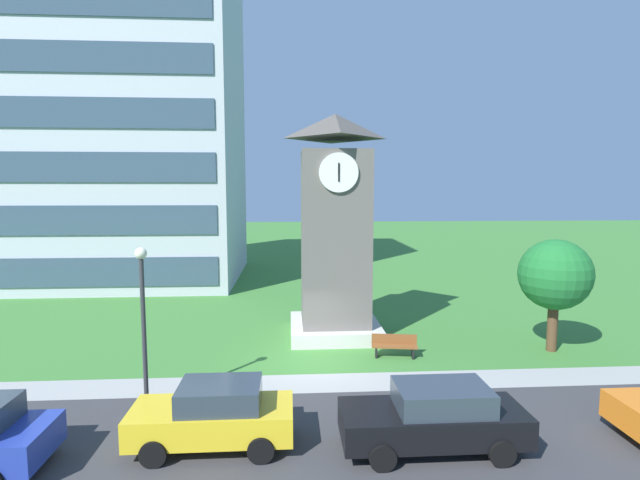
% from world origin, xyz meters
% --- Properties ---
extents(ground_plane, '(160.00, 160.00, 0.00)m').
position_xyz_m(ground_plane, '(0.00, 0.00, 0.00)').
color(ground_plane, '#3D7A33').
extents(street_asphalt, '(120.00, 7.20, 0.01)m').
position_xyz_m(street_asphalt, '(0.00, -6.42, 0.00)').
color(street_asphalt, '#38383A').
rests_on(street_asphalt, ground).
extents(kerb_strip, '(120.00, 1.60, 0.01)m').
position_xyz_m(kerb_strip, '(0.00, -2.02, 0.00)').
color(kerb_strip, '#9E9E99').
rests_on(kerb_strip, ground).
extents(office_building, '(14.41, 13.43, 25.60)m').
position_xyz_m(office_building, '(-11.91, 18.51, 12.80)').
color(office_building, '#B7BCC6').
rests_on(office_building, ground).
extents(clock_tower, '(4.02, 4.02, 9.97)m').
position_xyz_m(clock_tower, '(1.22, 3.44, 4.44)').
color(clock_tower, '#605B56').
rests_on(clock_tower, ground).
extents(park_bench, '(1.85, 0.74, 0.88)m').
position_xyz_m(park_bench, '(3.32, 0.38, 0.46)').
color(park_bench, brown).
rests_on(park_bench, ground).
extents(street_lamp, '(0.36, 0.36, 4.94)m').
position_xyz_m(street_lamp, '(-5.29, -3.36, 3.13)').
color(street_lamp, '#333338').
rests_on(street_lamp, ground).
extents(tree_by_building, '(2.89, 2.89, 4.65)m').
position_xyz_m(tree_by_building, '(9.99, 0.67, 3.18)').
color(tree_by_building, '#513823').
rests_on(tree_by_building, ground).
extents(parked_car_yellow, '(4.16, 1.91, 1.69)m').
position_xyz_m(parked_car_yellow, '(-2.81, -5.89, 0.86)').
color(parked_car_yellow, gold).
rests_on(parked_car_yellow, ground).
extents(parked_car_black, '(4.71, 1.95, 1.69)m').
position_xyz_m(parked_car_black, '(2.85, -6.38, 0.86)').
color(parked_car_black, black).
rests_on(parked_car_black, ground).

